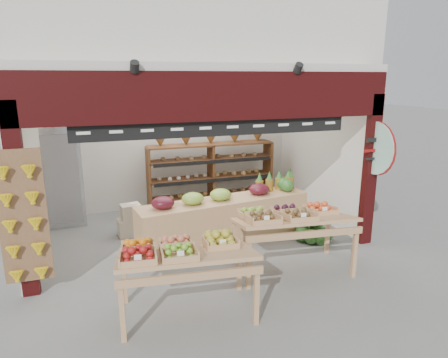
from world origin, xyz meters
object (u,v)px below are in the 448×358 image
refrigerator (62,175)px  mid_counter (225,218)px  display_table_right (288,217)px  watermelon_pile (312,230)px  cardboard_stack (141,222)px  display_table_left (177,253)px  back_shelving (211,161)px

refrigerator → mid_counter: size_ratio=0.62×
refrigerator → display_table_right: bearing=-46.7°
refrigerator → mid_counter: 3.46m
mid_counter → display_table_right: 1.52m
mid_counter → watermelon_pile: mid_counter is taller
refrigerator → mid_counter: bearing=-37.2°
cardboard_stack → display_table_left: (0.08, -2.88, 0.60)m
refrigerator → display_table_left: size_ratio=1.13×
back_shelving → cardboard_stack: 2.15m
display_table_right → display_table_left: bearing=-161.2°
back_shelving → watermelon_pile: size_ratio=4.13×
back_shelving → cardboard_stack: size_ratio=2.91×
mid_counter → display_table_left: display_table_left is taller
mid_counter → refrigerator: bearing=144.5°
back_shelving → mid_counter: size_ratio=0.87×
back_shelving → display_table_left: bearing=-112.9°
refrigerator → display_table_right: refrigerator is taller
back_shelving → display_table_left: back_shelving is taller
cardboard_stack → mid_counter: mid_counter is taller
back_shelving → display_table_left: (-1.63, -3.85, -0.28)m
cardboard_stack → display_table_right: (1.94, -2.25, 0.64)m
back_shelving → mid_counter: back_shelving is taller
display_table_right → mid_counter: bearing=112.2°
display_table_right → watermelon_pile: (0.97, 0.86, -0.66)m
mid_counter → display_table_right: bearing=-67.8°
mid_counter → back_shelving: bearing=80.3°
watermelon_pile → cardboard_stack: bearing=154.4°
display_table_left → mid_counter: bearing=56.6°
back_shelving → display_table_right: bearing=-85.9°
display_table_right → watermelon_pile: 1.46m
cardboard_stack → watermelon_pile: 3.23m
back_shelving → cardboard_stack: bearing=-150.5°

